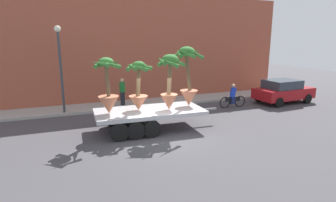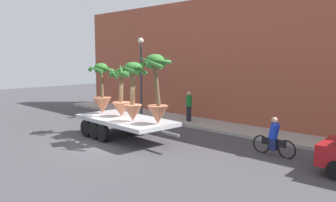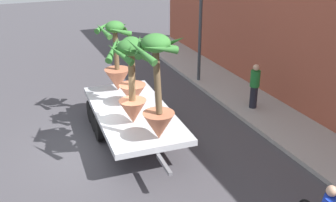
% 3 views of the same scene
% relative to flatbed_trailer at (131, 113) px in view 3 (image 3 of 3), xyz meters
% --- Properties ---
extents(ground_plane, '(60.00, 60.00, 0.00)m').
position_rel_flatbed_trailer_xyz_m(ground_plane, '(0.62, -1.01, -0.75)').
color(ground_plane, '#423F44').
extents(sidewalk, '(24.00, 2.20, 0.15)m').
position_rel_flatbed_trailer_xyz_m(sidewalk, '(0.62, 5.09, -0.68)').
color(sidewalk, '#A39E99').
rests_on(sidewalk, ground).
extents(building_facade, '(24.00, 1.20, 7.19)m').
position_rel_flatbed_trailer_xyz_m(building_facade, '(0.62, 6.79, 2.84)').
color(building_facade, '#9E4C38').
rests_on(building_facade, ground).
extents(flatbed_trailer, '(6.16, 2.59, 0.98)m').
position_rel_flatbed_trailer_xyz_m(flatbed_trailer, '(0.00, 0.00, 0.00)').
color(flatbed_trailer, '#B7BABF').
rests_on(flatbed_trailer, ground).
extents(potted_palm_rear, '(1.31, 1.28, 2.31)m').
position_rel_flatbed_trailer_xyz_m(potted_palm_rear, '(-0.23, 0.15, 1.24)').
color(potted_palm_rear, '#B26647').
rests_on(potted_palm_rear, flatbed_trailer).
extents(potted_palm_middle, '(1.50, 1.62, 2.94)m').
position_rel_flatbed_trailer_xyz_m(potted_palm_middle, '(2.29, 0.08, 1.67)').
color(potted_palm_middle, '#B26647').
rests_on(potted_palm_middle, flatbed_trailer).
extents(potted_palm_front, '(1.46, 1.41, 2.61)m').
position_rel_flatbed_trailer_xyz_m(potted_palm_front, '(1.16, -0.28, 1.59)').
color(potted_palm_front, '#B26647').
rests_on(potted_palm_front, flatbed_trailer).
extents(potted_palm_extra, '(1.31, 1.27, 2.52)m').
position_rel_flatbed_trailer_xyz_m(potted_palm_extra, '(-1.66, 0.04, 1.27)').
color(potted_palm_extra, '#B26647').
rests_on(potted_palm_extra, flatbed_trailer).
extents(pedestrian_near_gate, '(0.36, 0.36, 1.71)m').
position_rel_flatbed_trailer_xyz_m(pedestrian_near_gate, '(-0.00, 4.82, 0.29)').
color(pedestrian_near_gate, black).
rests_on(pedestrian_near_gate, sidewalk).
extents(street_lamp, '(0.36, 0.36, 4.83)m').
position_rel_flatbed_trailer_xyz_m(street_lamp, '(-3.52, 4.29, 2.48)').
color(street_lamp, '#383D42').
rests_on(street_lamp, sidewalk).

